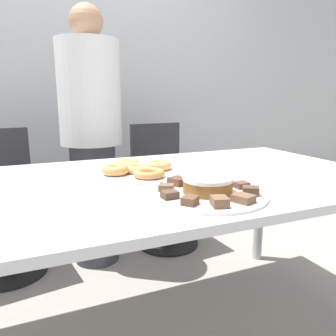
{
  "coord_description": "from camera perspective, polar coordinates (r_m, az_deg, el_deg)",
  "views": [
    {
      "loc": [
        -0.45,
        -1.18,
        1.06
      ],
      "look_at": [
        0.02,
        -0.09,
        0.8
      ],
      "focal_mm": 35.0,
      "sensor_mm": 36.0,
      "label": 1
    }
  ],
  "objects": [
    {
      "name": "wall_back",
      "position": [
        2.84,
        -14.53,
        16.66
      ],
      "size": [
        8.0,
        0.05,
        2.6
      ],
      "color": "#B2B7BC",
      "rests_on": "ground_plane"
    },
    {
      "name": "table",
      "position": [
        1.32,
        -2.17,
        -4.84
      ],
      "size": [
        1.92,
        1.02,
        0.74
      ],
      "color": "silver",
      "rests_on": "ground_plane"
    },
    {
      "name": "person_standing",
      "position": [
        2.09,
        -13.16,
        5.51
      ],
      "size": [
        0.37,
        0.37,
        1.59
      ],
      "color": "#383842",
      "rests_on": "ground_plane"
    },
    {
      "name": "office_chair_left",
      "position": [
        2.24,
        -26.8,
        -6.08
      ],
      "size": [
        0.5,
        0.5,
        0.87
      ],
      "rotation": [
        0.0,
        0.0,
        0.15
      ],
      "color": "black",
      "rests_on": "ground_plane"
    },
    {
      "name": "office_chair_right",
      "position": [
        2.4,
        -0.64,
        -3.55
      ],
      "size": [
        0.47,
        0.47,
        0.87
      ],
      "rotation": [
        0.0,
        0.0,
        0.08
      ],
      "color": "black",
      "rests_on": "ground_plane"
    },
    {
      "name": "plate_cake",
      "position": [
        1.09,
        6.87,
        -4.54
      ],
      "size": [
        0.39,
        0.39,
        0.01
      ],
      "color": "white",
      "rests_on": "table"
    },
    {
      "name": "plate_donuts",
      "position": [
        1.39,
        -5.38,
        -0.87
      ],
      "size": [
        0.35,
        0.35,
        0.01
      ],
      "color": "white",
      "rests_on": "table"
    },
    {
      "name": "frosted_cake",
      "position": [
        1.08,
        6.92,
        -2.9
      ],
      "size": [
        0.17,
        0.17,
        0.05
      ],
      "color": "brown",
      "rests_on": "plate_cake"
    },
    {
      "name": "lamington_0",
      "position": [
        0.96,
        8.98,
        -5.8
      ],
      "size": [
        0.06,
        0.06,
        0.03
      ],
      "rotation": [
        0.0,
        0.0,
        4.44
      ],
      "color": "brown",
      "rests_on": "plate_cake"
    },
    {
      "name": "lamington_1",
      "position": [
        1.01,
        12.99,
        -5.19
      ],
      "size": [
        0.07,
        0.07,
        0.02
      ],
      "rotation": [
        0.0,
        0.0,
        5.07
      ],
      "color": "brown",
      "rests_on": "plate_cake"
    },
    {
      "name": "lamington_2",
      "position": [
        1.09,
        14.21,
        -3.88
      ],
      "size": [
        0.07,
        0.06,
        0.03
      ],
      "rotation": [
        0.0,
        0.0,
        5.7
      ],
      "color": "#513828",
      "rests_on": "plate_cake"
    },
    {
      "name": "lamington_3",
      "position": [
        1.17,
        12.65,
        -2.89
      ],
      "size": [
        0.05,
        0.04,
        0.02
      ],
      "rotation": [
        0.0,
        0.0,
        6.33
      ],
      "color": "brown",
      "rests_on": "plate_cake"
    },
    {
      "name": "lamington_4",
      "position": [
        1.21,
        9.3,
        -1.99
      ],
      "size": [
        0.07,
        0.07,
        0.03
      ],
      "rotation": [
        0.0,
        0.0,
        6.96
      ],
      "color": "#513828",
      "rests_on": "plate_cake"
    },
    {
      "name": "lamington_5",
      "position": [
        1.22,
        5.27,
        -1.91
      ],
      "size": [
        0.05,
        0.06,
        0.02
      ],
      "rotation": [
        0.0,
        0.0,
        7.58
      ],
      "color": "#513828",
      "rests_on": "plate_cake"
    },
    {
      "name": "lamington_6",
      "position": [
        1.18,
        1.69,
        -2.32
      ],
      "size": [
        0.07,
        0.07,
        0.03
      ],
      "rotation": [
        0.0,
        0.0,
        8.21
      ],
      "color": "#513828",
      "rests_on": "plate_cake"
    },
    {
      "name": "lamington_7",
      "position": [
        1.1,
        -0.31,
        -3.42
      ],
      "size": [
        0.06,
        0.06,
        0.02
      ],
      "rotation": [
        0.0,
        0.0,
        8.84
      ],
      "color": "brown",
      "rests_on": "plate_cake"
    },
    {
      "name": "lamington_8",
      "position": [
        1.02,
        0.31,
        -4.67
      ],
      "size": [
        0.05,
        0.04,
        0.02
      ],
      "rotation": [
        0.0,
        0.0,
        9.47
      ],
      "color": "#513828",
      "rests_on": "plate_cake"
    },
    {
      "name": "lamington_9",
      "position": [
        0.96,
        3.86,
        -5.69
      ],
      "size": [
        0.06,
        0.06,
        0.02
      ],
      "rotation": [
        0.0,
        0.0,
        10.1
      ],
      "color": "brown",
      "rests_on": "plate_cake"
    },
    {
      "name": "donut_0",
      "position": [
        1.38,
        -5.4,
        -0.0
      ],
      "size": [
        0.12,
        0.12,
        0.03
      ],
      "color": "#E5AD66",
      "rests_on": "plate_donuts"
    },
    {
      "name": "donut_1",
      "position": [
        1.29,
        -3.34,
        -0.91
      ],
      "size": [
        0.12,
        0.12,
        0.03
      ],
      "color": "#C68447",
      "rests_on": "plate_donuts"
    },
    {
      "name": "donut_2",
      "position": [
        1.43,
        -1.65,
        0.48
      ],
      "size": [
        0.11,
        0.11,
        0.04
      ],
      "color": "tan",
      "rests_on": "plate_donuts"
    },
    {
      "name": "donut_3",
      "position": [
        1.48,
        -7.22,
        0.81
      ],
      "size": [
        0.11,
        0.11,
        0.04
      ],
      "color": "tan",
      "rests_on": "plate_donuts"
    },
    {
      "name": "donut_4",
      "position": [
        1.35,
        -9.12,
        -0.31
      ],
      "size": [
        0.11,
        0.11,
        0.04
      ],
      "color": "#D18E4C",
      "rests_on": "plate_donuts"
    },
    {
      "name": "napkin",
      "position": [
        1.66,
        11.58,
        1.02
      ],
      "size": [
        0.12,
        0.1,
        0.01
      ],
      "color": "white",
      "rests_on": "table"
    }
  ]
}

